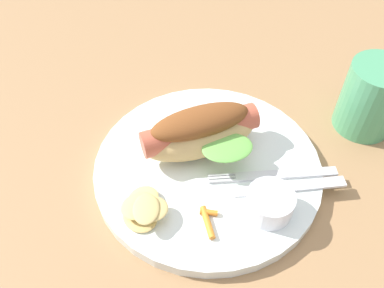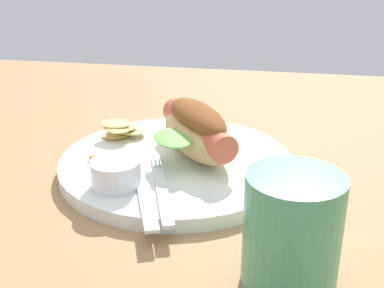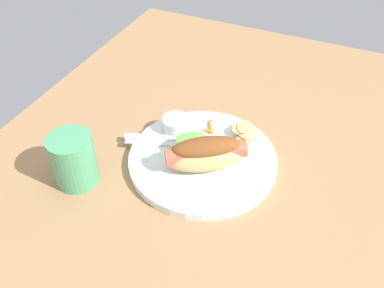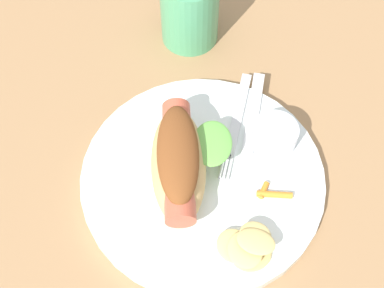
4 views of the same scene
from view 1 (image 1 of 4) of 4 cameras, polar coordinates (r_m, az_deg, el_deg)
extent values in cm
cube|color=#9E754C|center=(54.73, -0.17, -1.29)|extent=(120.00, 90.00, 1.80)
cylinder|color=white|center=(51.07, 2.16, -3.34)|extent=(27.80, 27.80, 1.60)
ellipsoid|color=tan|center=(50.13, 1.12, 1.28)|extent=(13.00, 15.29, 5.05)
cylinder|color=#C1563D|center=(49.48, 1.14, 1.96)|extent=(10.73, 13.77, 3.24)
ellipsoid|color=brown|center=(48.42, 1.16, 3.14)|extent=(10.56, 12.66, 2.93)
ellipsoid|color=#6BB74C|center=(47.61, 4.92, -0.50)|extent=(6.61, 7.33, 0.67)
cylinder|color=white|center=(46.16, 10.72, -8.09)|extent=(5.31, 5.31, 2.90)
cube|color=silver|center=(50.47, 12.93, -4.11)|extent=(4.90, 12.05, 0.40)
cube|color=silver|center=(49.25, 4.10, -4.33)|extent=(1.26, 3.14, 0.40)
cube|color=silver|center=(48.98, 4.17, -4.75)|extent=(1.26, 3.14, 0.40)
cube|color=silver|center=(48.72, 4.23, -5.17)|extent=(1.26, 3.14, 0.40)
cube|color=silver|center=(49.49, 13.38, -5.77)|extent=(5.91, 12.98, 0.36)
ellipsoid|color=#DBBD71|center=(46.23, -7.21, -9.98)|extent=(5.42, 5.55, 0.50)
ellipsoid|color=#DBBD71|center=(46.88, -6.80, -7.61)|extent=(4.79, 4.66, 0.80)
ellipsoid|color=#DBBD71|center=(45.76, -7.39, -8.48)|extent=(5.37, 5.36, 0.63)
ellipsoid|color=#DBBD71|center=(44.61, -6.39, -8.92)|extent=(4.49, 3.62, 0.81)
ellipsoid|color=#DBBD71|center=(44.97, -5.45, -8.94)|extent=(4.48, 4.32, 0.86)
cylinder|color=orange|center=(45.44, 2.17, -10.79)|extent=(3.81, 2.43, 0.71)
cylinder|color=orange|center=(46.12, 2.34, -9.45)|extent=(0.84, 2.04, 0.64)
cylinder|color=#4C9E6B|center=(58.59, 23.62, 5.88)|extent=(7.76, 7.76, 9.70)
camera|label=2|loc=(0.66, 62.03, 11.36)|focal=47.57mm
camera|label=3|loc=(0.88, -7.87, 57.77)|focal=38.70mm
camera|label=4|loc=(0.36, -71.68, 44.31)|focal=46.76mm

